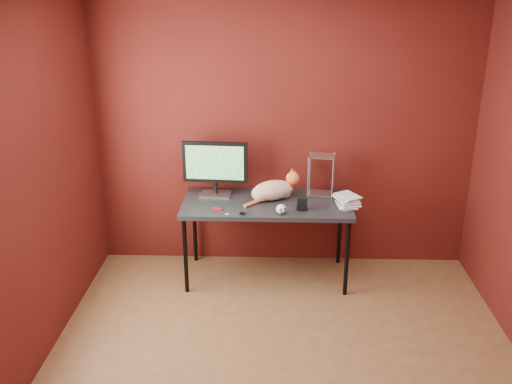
{
  "coord_description": "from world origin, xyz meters",
  "views": [
    {
      "loc": [
        -0.09,
        -3.34,
        2.65
      ],
      "look_at": [
        -0.24,
        1.15,
        0.93
      ],
      "focal_mm": 40.0,
      "sensor_mm": 36.0,
      "label": 1
    }
  ],
  "objects_px": {
    "speaker": "(302,204)",
    "book_stack": "(342,147)",
    "cat": "(273,190)",
    "skull_mug": "(281,209)",
    "desk": "(267,207)",
    "monitor": "(215,166)"
  },
  "relations": [
    {
      "from": "speaker",
      "to": "book_stack",
      "type": "distance_m",
      "value": 0.59
    },
    {
      "from": "speaker",
      "to": "monitor",
      "type": "bearing_deg",
      "value": 156.14
    },
    {
      "from": "cat",
      "to": "speaker",
      "type": "bearing_deg",
      "value": -64.4
    },
    {
      "from": "book_stack",
      "to": "cat",
      "type": "bearing_deg",
      "value": 165.78
    },
    {
      "from": "skull_mug",
      "to": "speaker",
      "type": "xyz_separation_m",
      "value": [
        0.18,
        0.11,
        0.01
      ]
    },
    {
      "from": "desk",
      "to": "cat",
      "type": "distance_m",
      "value": 0.17
    },
    {
      "from": "skull_mug",
      "to": "speaker",
      "type": "height_order",
      "value": "speaker"
    },
    {
      "from": "desk",
      "to": "speaker",
      "type": "distance_m",
      "value": 0.36
    },
    {
      "from": "skull_mug",
      "to": "speaker",
      "type": "distance_m",
      "value": 0.21
    },
    {
      "from": "desk",
      "to": "book_stack",
      "type": "distance_m",
      "value": 0.87
    },
    {
      "from": "speaker",
      "to": "skull_mug",
      "type": "bearing_deg",
      "value": -151.39
    },
    {
      "from": "monitor",
      "to": "desk",
      "type": "bearing_deg",
      "value": -14.47
    },
    {
      "from": "cat",
      "to": "skull_mug",
      "type": "distance_m",
      "value": 0.34
    },
    {
      "from": "cat",
      "to": "skull_mug",
      "type": "height_order",
      "value": "cat"
    },
    {
      "from": "speaker",
      "to": "cat",
      "type": "bearing_deg",
      "value": 135.74
    },
    {
      "from": "monitor",
      "to": "book_stack",
      "type": "xyz_separation_m",
      "value": [
        1.1,
        -0.23,
        0.26
      ]
    },
    {
      "from": "desk",
      "to": "cat",
      "type": "relative_size",
      "value": 3.04
    },
    {
      "from": "speaker",
      "to": "book_stack",
      "type": "bearing_deg",
      "value": 12.05
    },
    {
      "from": "skull_mug",
      "to": "cat",
      "type": "bearing_deg",
      "value": 79.36
    },
    {
      "from": "desk",
      "to": "speaker",
      "type": "bearing_deg",
      "value": -27.82
    },
    {
      "from": "monitor",
      "to": "book_stack",
      "type": "bearing_deg",
      "value": -8.58
    },
    {
      "from": "skull_mug",
      "to": "desk",
      "type": "bearing_deg",
      "value": 93.05
    }
  ]
}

